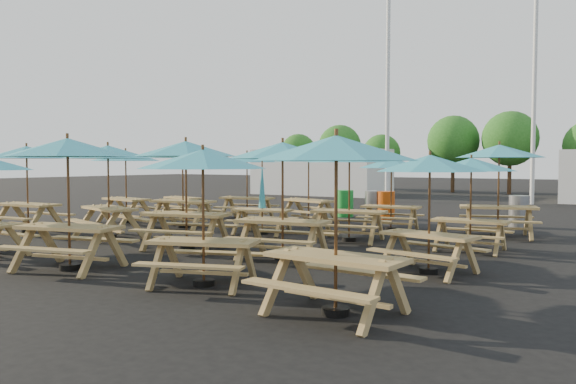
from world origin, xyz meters
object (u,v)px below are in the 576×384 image
Objects in this scene: picnic_unit_13 at (283,157)px; picnic_unit_16 at (336,158)px; waste_bin_2 at (386,205)px; picnic_unit_2 at (126,160)px; picnic_unit_11 at (309,160)px; picnic_unit_14 at (349,161)px; waste_bin_0 at (345,203)px; picnic_unit_3 at (183,167)px; picnic_unit_6 at (183,156)px; picnic_unit_1 at (27,157)px; picnic_unit_8 at (68,155)px; picnic_unit_19 at (499,156)px; picnic_unit_17 at (430,169)px; waste_bin_1 at (373,205)px; picnic_unit_10 at (262,203)px; picnic_unit_18 at (471,169)px; waste_bin_3 at (519,212)px; picnic_unit_15 at (391,167)px; picnic_unit_9 at (186,155)px; picnic_unit_7 at (247,161)px; picnic_unit_5 at (108,157)px; picnic_unit_12 at (203,166)px.

picnic_unit_16 is (2.87, -3.17, -0.06)m from picnic_unit_13.
picnic_unit_16 reaches higher than waste_bin_2.
picnic_unit_2 is 6.02m from picnic_unit_11.
picnic_unit_14 is 2.55× the size of waste_bin_0.
picnic_unit_6 reaches higher than picnic_unit_3.
picnic_unit_1 is at bearing -83.82° from picnic_unit_2.
picnic_unit_19 is at bearing 43.83° from picnic_unit_8.
waste_bin_2 is (-4.38, 8.63, -1.37)m from picnic_unit_17.
picnic_unit_13 reaches higher than picnic_unit_16.
picnic_unit_6 is 1.06× the size of picnic_unit_14.
waste_bin_1 is (-4.87, 8.67, -1.37)m from picnic_unit_17.
picnic_unit_16 is at bearing -59.62° from picnic_unit_10.
picnic_unit_14 is (-0.02, 3.10, -0.07)m from picnic_unit_13.
waste_bin_0 is (-5.93, 5.65, -1.34)m from picnic_unit_18.
picnic_unit_16 reaches higher than waste_bin_3.
picnic_unit_15 is 2.31× the size of waste_bin_2.
picnic_unit_10 is 2.13× the size of waste_bin_0.
picnic_unit_6 is 1.12× the size of picnic_unit_16.
picnic_unit_16 is 12.80m from waste_bin_2.
picnic_unit_2 is 1.15× the size of picnic_unit_15.
picnic_unit_9 is at bearing -121.45° from picnic_unit_15.
picnic_unit_14 is 6.22m from waste_bin_1.
picnic_unit_8 is 1.18× the size of picnic_unit_17.
picnic_unit_11 is at bearing -13.82° from picnic_unit_7.
picnic_unit_10 is (2.93, 0.00, -1.31)m from picnic_unit_6.
picnic_unit_19 is at bearing 50.34° from picnic_unit_5.
picnic_unit_1 is 0.90× the size of picnic_unit_11.
picnic_unit_18 is at bearing -90.66° from waste_bin_3.
picnic_unit_15 is at bearing 52.48° from picnic_unit_9.
picnic_unit_10 is 3.95m from picnic_unit_15.
picnic_unit_10 is 2.13× the size of waste_bin_1.
picnic_unit_17 is 1.11× the size of picnic_unit_18.
picnic_unit_15 is at bearing 59.05° from picnic_unit_8.
picnic_unit_13 is (8.21, -3.18, 0.02)m from picnic_unit_2.
picnic_unit_15 reaches higher than picnic_unit_17.
picnic_unit_13 is 5.80m from picnic_unit_15.
waste_bin_2 is (-1.39, 3.00, -1.37)m from picnic_unit_15.
picnic_unit_15 reaches higher than picnic_unit_18.
picnic_unit_5 is 1.07× the size of picnic_unit_6.
waste_bin_2 is at bearing 78.04° from picnic_unit_11.
picnic_unit_18 reaches higher than waste_bin_0.
picnic_unit_14 is at bearing 147.02° from picnic_unit_17.
picnic_unit_19 is 2.94× the size of waste_bin_0.
picnic_unit_2 is at bearing 154.03° from picnic_unit_16.
picnic_unit_1 is 2.53× the size of waste_bin_2.
picnic_unit_12 reaches higher than waste_bin_2.
picnic_unit_15 reaches higher than waste_bin_3.
picnic_unit_11 is 1.06× the size of picnic_unit_13.
waste_bin_3 is at bearing -2.98° from waste_bin_1.
picnic_unit_5 reaches higher than picnic_unit_11.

